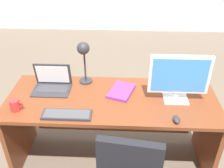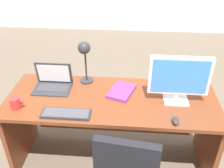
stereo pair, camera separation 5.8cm
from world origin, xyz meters
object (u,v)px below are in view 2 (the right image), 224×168
desk (112,115)px  coffee_mug (16,103)px  monitor (179,77)px  laptop (53,80)px  book (122,91)px  keyboard (66,114)px  mouse (175,121)px  desk_lamp (85,53)px

desk → coffee_mug: (-0.75, -0.25, 0.27)m
monitor → laptop: 1.09m
monitor → book: monitor is taller
monitor → book: 0.51m
desk → monitor: bearing=-5.0°
keyboard → coffee_mug: 0.42m
laptop → monitor: bearing=-7.3°
mouse → desk_lamp: size_ratio=0.22×
desk → monitor: 0.70m
laptop → keyboard: (0.20, -0.39, -0.06)m
desk_lamp → book: bearing=-22.5°
mouse → monitor: bearing=81.9°
desk_lamp → book: (0.33, -0.14, -0.29)m
desk_lamp → keyboard: bearing=-99.3°
desk → mouse: bearing=-33.5°
keyboard → book: 0.54m
desk → laptop: size_ratio=5.50×
mouse → book: 0.55m
desk_lamp → mouse: bearing=-33.9°
laptop → book: bearing=-4.9°
desk_lamp → book: 0.46m
desk_lamp → desk: bearing=-34.8°
desk → desk_lamp: bearing=145.2°
desk → book: book is taller
desk → coffee_mug: 0.83m
desk_lamp → book: desk_lamp is taller
desk → mouse: mouse is taller
keyboard → book: (0.41, 0.34, 0.00)m
laptop → keyboard: laptop is taller
coffee_mug → desk: bearing=18.2°
laptop → desk_lamp: bearing=16.9°
desk → laptop: (-0.54, 0.09, 0.29)m
desk → mouse: size_ratio=20.04×
mouse → book: (-0.42, 0.37, -0.01)m
book → keyboard: bearing=-140.4°
book → laptop: bearing=175.1°
desk → keyboard: keyboard is taller
keyboard → coffee_mug: bearing=172.5°
laptop → coffee_mug: 0.40m
keyboard → mouse: (0.83, -0.03, 0.01)m
desk_lamp → laptop: bearing=-163.1°
desk_lamp → book: size_ratio=1.30×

